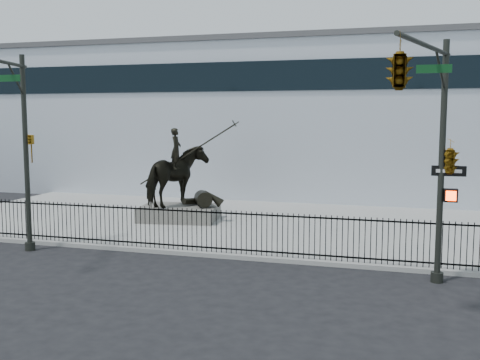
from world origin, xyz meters
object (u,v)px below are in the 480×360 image
(equestrian_statue, at_px, (180,177))
(traffic_signal_left, at_px, (16,141))
(statue_plinth, at_px, (179,213))
(traffic_signal_right, at_px, (427,117))

(equestrian_statue, relative_size, traffic_signal_left, 0.62)
(statue_plinth, height_order, traffic_signal_left, traffic_signal_left)
(statue_plinth, distance_m, equestrian_statue, 1.66)
(statue_plinth, relative_size, traffic_signal_right, 0.49)
(statue_plinth, height_order, equestrian_statue, equestrian_statue)
(statue_plinth, xyz_separation_m, traffic_signal_left, (-2.98, -7.15, 3.56))
(equestrian_statue, height_order, traffic_signal_right, traffic_signal_right)
(equestrian_statue, bearing_deg, traffic_signal_right, -47.42)
(traffic_signal_right, bearing_deg, traffic_signal_left, 174.04)
(traffic_signal_left, distance_m, traffic_signal_right, 13.31)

